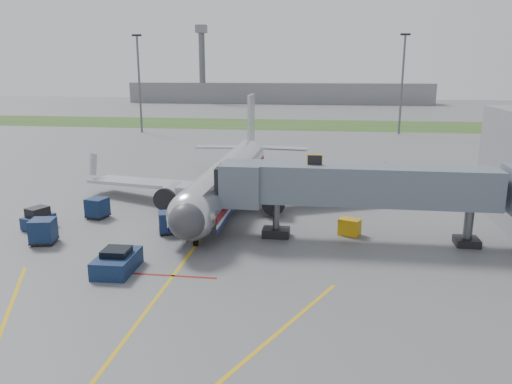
# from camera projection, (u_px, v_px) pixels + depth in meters

# --- Properties ---
(ground) EXTENTS (400.00, 400.00, 0.00)m
(ground) POSITION_uv_depth(u_px,v_px,m) (189.00, 254.00, 37.14)
(ground) COLOR #565659
(ground) RESTS_ON ground
(grass_strip) EXTENTS (300.00, 25.00, 0.01)m
(grass_strip) POSITION_uv_depth(u_px,v_px,m) (287.00, 124.00, 123.63)
(grass_strip) COLOR #2D4C1E
(grass_strip) RESTS_ON ground
(apron_markings) EXTENTS (21.52, 50.00, 0.01)m
(apron_markings) POSITION_uv_depth(u_px,v_px,m) (156.00, 298.00, 30.03)
(apron_markings) COLOR gold
(apron_markings) RESTS_ON ground
(airliner) EXTENTS (32.10, 35.67, 10.25)m
(airliner) POSITION_uv_depth(u_px,v_px,m) (228.00, 177.00, 51.16)
(airliner) COLOR silver
(airliner) RESTS_ON ground
(jet_bridge) EXTENTS (25.30, 4.00, 6.90)m
(jet_bridge) POSITION_uv_depth(u_px,v_px,m) (363.00, 186.00, 39.12)
(jet_bridge) COLOR slate
(jet_bridge) RESTS_ON ground
(light_mast_left) EXTENTS (2.00, 0.44, 20.40)m
(light_mast_left) POSITION_uv_depth(u_px,v_px,m) (139.00, 82.00, 105.91)
(light_mast_left) COLOR #595B60
(light_mast_left) RESTS_ON ground
(light_mast_right) EXTENTS (2.00, 0.44, 20.40)m
(light_mast_right) POSITION_uv_depth(u_px,v_px,m) (402.00, 82.00, 103.21)
(light_mast_right) COLOR #595B60
(light_mast_right) RESTS_ON ground
(distant_terminal) EXTENTS (120.00, 14.00, 8.00)m
(distant_terminal) POSITION_uv_depth(u_px,v_px,m) (278.00, 93.00, 200.91)
(distant_terminal) COLOR slate
(distant_terminal) RESTS_ON ground
(control_tower) EXTENTS (4.00, 4.00, 30.00)m
(control_tower) POSITION_uv_depth(u_px,v_px,m) (202.00, 59.00, 196.99)
(control_tower) COLOR #595B60
(control_tower) RESTS_ON ground
(pushback_tug) EXTENTS (2.49, 3.95, 1.62)m
(pushback_tug) POSITION_uv_depth(u_px,v_px,m) (117.00, 262.00, 33.94)
(pushback_tug) COLOR #0C1B38
(pushback_tug) RESTS_ON ground
(baggage_tug) EXTENTS (2.29, 3.00, 1.87)m
(baggage_tug) POSITION_uv_depth(u_px,v_px,m) (38.00, 219.00, 43.08)
(baggage_tug) COLOR #0C1B38
(baggage_tug) RESTS_ON ground
(baggage_cart_a) EXTENTS (2.19, 2.19, 1.83)m
(baggage_cart_a) POSITION_uv_depth(u_px,v_px,m) (169.00, 222.00, 41.79)
(baggage_cart_a) COLOR #0C1B38
(baggage_cart_a) RESTS_ON ground
(baggage_cart_b) EXTENTS (2.19, 2.19, 1.98)m
(baggage_cart_b) POSITION_uv_depth(u_px,v_px,m) (43.00, 231.00, 39.28)
(baggage_cart_b) COLOR #0C1B38
(baggage_cart_b) RESTS_ON ground
(baggage_cart_c) EXTENTS (2.06, 2.06, 1.86)m
(baggage_cart_c) POSITION_uv_depth(u_px,v_px,m) (97.00, 208.00, 46.07)
(baggage_cart_c) COLOR #0C1B38
(baggage_cart_c) RESTS_ON ground
(belt_loader) EXTENTS (1.38, 3.99, 1.94)m
(belt_loader) POSITION_uv_depth(u_px,v_px,m) (185.00, 217.00, 44.74)
(belt_loader) COLOR #0C1B38
(belt_loader) RESTS_ON ground
(ground_power_cart) EXTENTS (1.99, 1.68, 1.35)m
(ground_power_cart) POSITION_uv_depth(u_px,v_px,m) (350.00, 227.00, 41.43)
(ground_power_cart) COLOR #D7990C
(ground_power_cart) RESTS_ON ground
(ramp_worker) EXTENTS (0.67, 0.70, 1.61)m
(ramp_worker) POSITION_uv_depth(u_px,v_px,m) (184.00, 209.00, 46.12)
(ramp_worker) COLOR #AFC717
(ramp_worker) RESTS_ON ground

